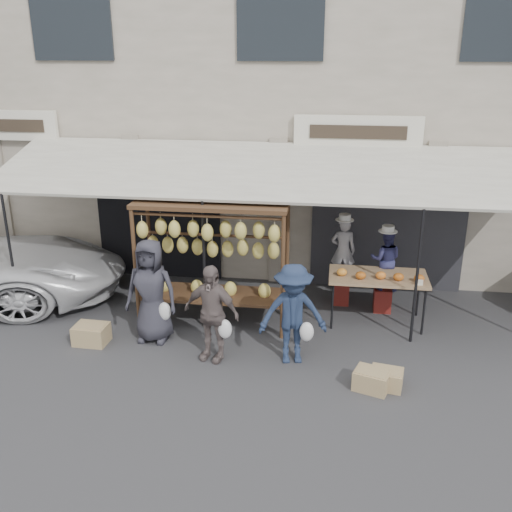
{
  "coord_description": "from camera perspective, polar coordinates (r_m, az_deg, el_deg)",
  "views": [
    {
      "loc": [
        1.12,
        -7.62,
        4.63
      ],
      "look_at": [
        -0.15,
        1.4,
        1.3
      ],
      "focal_mm": 40.0,
      "sensor_mm": 36.0,
      "label": 1
    }
  ],
  "objects": [
    {
      "name": "customer_right",
      "position": [
        8.76,
        3.71,
        -5.83
      ],
      "size": [
        1.14,
        0.79,
        1.62
      ],
      "primitive_type": "imported",
      "rotation": [
        0.0,
        0.0,
        0.19
      ],
      "color": "#1F2C48",
      "rests_on": "ground_plane"
    },
    {
      "name": "vendor_left",
      "position": [
        10.76,
        8.69,
        0.53
      ],
      "size": [
        0.46,
        0.31,
        1.26
      ],
      "primitive_type": "imported",
      "rotation": [
        0.0,
        0.0,
        3.13
      ],
      "color": "gray",
      "rests_on": "stool_left"
    },
    {
      "name": "crate_far",
      "position": [
        9.93,
        -16.14,
        -7.52
      ],
      "size": [
        0.55,
        0.43,
        0.32
      ],
      "primitive_type": "cube",
      "rotation": [
        0.0,
        0.0,
        -0.03
      ],
      "color": "tan",
      "rests_on": "ground_plane"
    },
    {
      "name": "awning",
      "position": [
        10.17,
        1.61,
        8.41
      ],
      "size": [
        10.0,
        2.35,
        2.92
      ],
      "color": "beige",
      "rests_on": "ground_plane"
    },
    {
      "name": "stool_right",
      "position": [
        10.9,
        12.51,
        -4.27
      ],
      "size": [
        0.38,
        0.38,
        0.44
      ],
      "primitive_type": "cube",
      "rotation": [
        0.0,
        0.0,
        -0.23
      ],
      "color": "maroon",
      "rests_on": "ground_plane"
    },
    {
      "name": "customer_left",
      "position": [
        9.52,
        -10.43,
        -3.45
      ],
      "size": [
        0.88,
        0.59,
        1.76
      ],
      "primitive_type": "imported",
      "rotation": [
        0.0,
        0.0,
        -0.04
      ],
      "color": "#2E2E38",
      "rests_on": "ground_plane"
    },
    {
      "name": "crate_near_a",
      "position": [
        8.54,
        11.49,
        -12.06
      ],
      "size": [
        0.58,
        0.5,
        0.29
      ],
      "primitive_type": "cube",
      "rotation": [
        0.0,
        0.0,
        -0.33
      ],
      "color": "tan",
      "rests_on": "ground_plane"
    },
    {
      "name": "shophouse",
      "position": [
        14.19,
        3.63,
        16.07
      ],
      "size": [
        24.0,
        6.15,
        7.3
      ],
      "color": "#BBAE9C",
      "rests_on": "ground_plane"
    },
    {
      "name": "vendor_right",
      "position": [
        10.61,
        12.83,
        -0.36
      ],
      "size": [
        0.59,
        0.48,
        1.14
      ],
      "primitive_type": "imported",
      "rotation": [
        0.0,
        0.0,
        3.06
      ],
      "color": "navy",
      "rests_on": "stool_right"
    },
    {
      "name": "banana_rack",
      "position": [
        9.66,
        -4.46,
        1.55
      ],
      "size": [
        2.6,
        0.9,
        2.24
      ],
      "color": "#4C301A",
      "rests_on": "ground_plane"
    },
    {
      "name": "customer_mid",
      "position": [
        8.86,
        -4.5,
        -5.69
      ],
      "size": [
        0.99,
        0.6,
        1.57
      ],
      "primitive_type": "imported",
      "rotation": [
        0.0,
        0.0,
        -0.26
      ],
      "color": "#6A5C59",
      "rests_on": "ground_plane"
    },
    {
      "name": "produce_table",
      "position": [
        10.15,
        12.14,
        -2.15
      ],
      "size": [
        1.7,
        0.9,
        1.04
      ],
      "color": "tan",
      "rests_on": "ground_plane"
    },
    {
      "name": "stool_left",
      "position": [
        11.07,
        8.46,
        -3.63
      ],
      "size": [
        0.36,
        0.36,
        0.44
      ],
      "primitive_type": "cube",
      "rotation": [
        0.0,
        0.0,
        -0.18
      ],
      "color": "maroon",
      "rests_on": "ground_plane"
    },
    {
      "name": "crate_near_b",
      "position": [
        8.63,
        12.92,
        -11.87
      ],
      "size": [
        0.51,
        0.42,
        0.27
      ],
      "primitive_type": "cube",
      "rotation": [
        0.0,
        0.0,
        -0.18
      ],
      "color": "tan",
      "rests_on": "ground_plane"
    },
    {
      "name": "ground_plane",
      "position": [
        8.98,
        -0.29,
        -10.94
      ],
      "size": [
        90.0,
        90.0,
        0.0
      ],
      "primitive_type": "plane",
      "color": "#2D2D30"
    }
  ]
}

